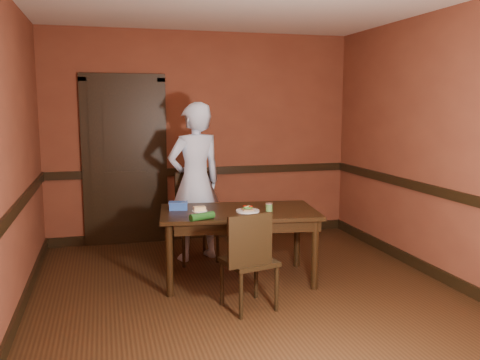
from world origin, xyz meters
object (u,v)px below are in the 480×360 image
dining_table (239,245)px  sauce_jar (269,207)px  chair_near (249,260)px  person (195,182)px  chair_far (194,217)px  sandwich_plate (248,210)px  cheese_saucer (199,209)px  food_tub (178,206)px

dining_table → sauce_jar: 0.51m
chair_near → person: person is taller
chair_far → sandwich_plate: chair_far is taller
sandwich_plate → person: bearing=111.0°
chair_near → sandwich_plate: size_ratio=3.78×
chair_far → person: size_ratio=0.55×
sauce_jar → cheese_saucer: 0.69m
chair_near → sauce_jar: chair_near is taller
dining_table → sauce_jar: (0.28, -0.13, 0.40)m
dining_table → chair_far: bearing=119.4°
chair_near → food_tub: 1.07m
sandwich_plate → sauce_jar: sauce_jar is taller
chair_far → sandwich_plate: size_ratio=4.29×
chair_near → food_tub: size_ratio=4.26×
dining_table → person: person is taller
person → sauce_jar: bearing=104.1°
sandwich_plate → sauce_jar: bearing=-9.7°
chair_far → cheese_saucer: (-0.07, -0.74, 0.25)m
chair_near → cheese_saucer: bearing=-82.9°
person → food_tub: size_ratio=8.73×
cheese_saucer → sauce_jar: bearing=-14.9°
chair_near → sandwich_plate: chair_near is taller
person → sandwich_plate: (0.36, -0.93, -0.16)m
chair_near → food_tub: bearing=-75.6°
chair_far → person: (0.02, 0.05, 0.40)m
chair_far → sandwich_plate: (0.38, -0.88, 0.24)m
chair_near → sauce_jar: size_ratio=10.55×
chair_far → sandwich_plate: 0.99m
sandwich_plate → cheese_saucer: (-0.45, 0.14, 0.00)m
sandwich_plate → sauce_jar: size_ratio=2.79×
sauce_jar → cheese_saucer: sauce_jar is taller
person → cheese_saucer: (-0.10, -0.79, -0.15)m
chair_far → food_tub: size_ratio=4.84×
chair_far → chair_near: chair_far is taller
dining_table → cheese_saucer: (-0.39, 0.05, 0.38)m
cheese_saucer → chair_far: bearing=84.3°
person → cheese_saucer: 0.81m
cheese_saucer → food_tub: food_tub is taller
person → cheese_saucer: bearing=66.6°
chair_far → cheese_saucer: size_ratio=6.51×
person → dining_table: bearing=92.9°
sandwich_plate → chair_far: bearing=113.4°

